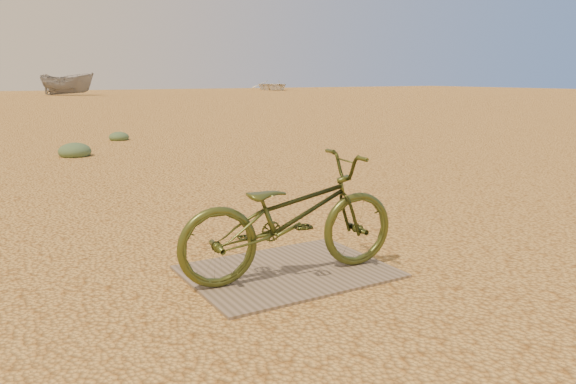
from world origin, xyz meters
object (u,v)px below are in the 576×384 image
plywood_board (288,272)px  boat_mid_right (67,84)px  boat_far_right (273,85)px  bicycle (291,216)px

plywood_board → boat_mid_right: size_ratio=0.34×
boat_far_right → plywood_board: bearing=-113.2°
plywood_board → bicycle: 0.48m
boat_far_right → bicycle: bearing=-113.2°
boat_mid_right → bicycle: bearing=-147.5°
bicycle → boat_far_right: boat_far_right is taller
bicycle → boat_mid_right: boat_mid_right is taller
bicycle → boat_mid_right: 43.64m
plywood_board → boat_mid_right: boat_mid_right is taller
boat_mid_right → boat_far_right: bearing=-35.6°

